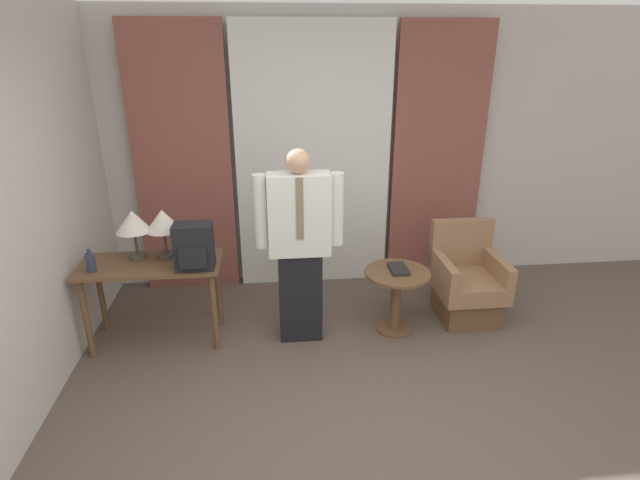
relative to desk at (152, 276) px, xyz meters
The scene contains 14 objects.
ground_plane 2.21m from the desk, 48.23° to the right, with size 16.00×16.00×0.00m, color brown.
wall_back 1.97m from the desk, 39.05° to the left, with size 10.00×0.06×2.70m.
curtain_sheer_center 1.88m from the desk, 35.74° to the left, with size 1.51×0.06×2.58m.
curtain_drape_left 1.24m from the desk, 80.82° to the left, with size 0.92×0.06×2.58m.
curtain_drape_right 2.94m from the desk, 20.91° to the left, with size 0.92×0.06×2.58m.
desk is the anchor object (origin of this frame).
table_lamp_left 0.45m from the desk, 140.25° to the left, with size 0.28×0.28×0.42m.
table_lamp_right 0.45m from the desk, 39.75° to the left, with size 0.28×0.28×0.42m.
bottle_near_edge 0.47m from the desk, 164.78° to the right, with size 0.07×0.07×0.19m.
backpack 0.50m from the desk, 19.98° to the right, with size 0.30×0.22×0.37m.
person 1.24m from the desk, ahead, with size 0.71×0.23×1.63m.
armchair 2.76m from the desk, ahead, with size 0.57×0.62×0.86m.
side_table 2.05m from the desk, ahead, with size 0.56×0.56×0.57m.
book 2.05m from the desk, ahead, with size 0.15×0.24×0.03m.
Camera 1 is at (-0.44, -2.19, 2.39)m, focal length 28.00 mm.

